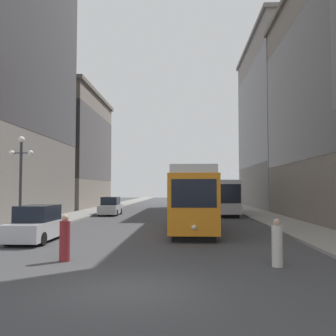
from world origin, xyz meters
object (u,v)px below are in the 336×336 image
at_px(parked_car_left_near, 110,207).
at_px(parked_car_left_mid, 37,225).
at_px(streetcar, 192,197).
at_px(lamp_post_left_near, 21,169).
at_px(pedestrian_crossing_far, 277,244).
at_px(pedestrian_crossing_near, 65,239).
at_px(transit_bus, 220,195).

distance_m(parked_car_left_near, parked_car_left_mid, 18.91).
relative_size(streetcar, lamp_post_left_near, 2.28).
height_order(pedestrian_crossing_far, lamp_post_left_near, lamp_post_left_near).
bearing_deg(pedestrian_crossing_far, pedestrian_crossing_near, 121.44).
xyz_separation_m(parked_car_left_near, pedestrian_crossing_far, (10.67, -24.67, -0.08)).
bearing_deg(parked_car_left_near, transit_bus, 10.47).
bearing_deg(transit_bus, lamp_post_left_near, -126.05).
bearing_deg(parked_car_left_near, parked_car_left_mid, -91.45).
bearing_deg(pedestrian_crossing_near, parked_car_left_mid, -148.51).
height_order(parked_car_left_mid, lamp_post_left_near, lamp_post_left_near).
height_order(parked_car_left_mid, pedestrian_crossing_near, parked_car_left_mid).
bearing_deg(pedestrian_crossing_near, pedestrian_crossing_far, 85.83).
distance_m(parked_car_left_near, pedestrian_crossing_far, 26.88).
bearing_deg(streetcar, lamp_post_left_near, -160.61).
distance_m(transit_bus, pedestrian_crossing_far, 27.05).
xyz_separation_m(parked_car_left_near, parked_car_left_mid, (0.00, -18.91, 0.00)).
height_order(parked_car_left_mid, pedestrian_crossing_far, parked_car_left_mid).
distance_m(streetcar, pedestrian_crossing_far, 11.87).
relative_size(streetcar, pedestrian_crossing_far, 7.64).
bearing_deg(pedestrian_crossing_near, parked_car_left_near, -172.10).
xyz_separation_m(streetcar, pedestrian_crossing_near, (-4.87, -10.83, -1.30)).
bearing_deg(pedestrian_crossing_far, lamp_post_left_near, 93.75).
distance_m(streetcar, transit_bus, 15.87).
bearing_deg(pedestrian_crossing_near, streetcar, 156.41).
relative_size(parked_car_left_mid, pedestrian_crossing_far, 2.82).
xyz_separation_m(parked_car_left_near, pedestrian_crossing_near, (3.06, -24.04, -0.04)).
height_order(parked_car_left_near, pedestrian_crossing_near, parked_car_left_near).
bearing_deg(parked_car_left_near, pedestrian_crossing_near, -84.19).
relative_size(parked_car_left_near, pedestrian_crossing_near, 2.68).
bearing_deg(parked_car_left_mid, pedestrian_crossing_near, -59.33).
height_order(transit_bus, parked_car_left_near, transit_bus).
bearing_deg(parked_car_left_near, lamp_post_left_near, -97.95).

